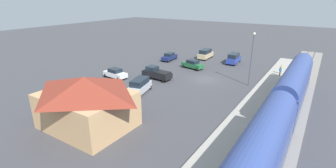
# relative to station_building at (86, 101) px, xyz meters

# --- Properties ---
(ground_plane) EXTENTS (200.00, 200.00, 0.00)m
(ground_plane) POSITION_rel_station_building_xyz_m (-4.00, -22.00, -2.99)
(ground_plane) COLOR #424247
(railway_track) EXTENTS (4.80, 70.00, 0.30)m
(railway_track) POSITION_rel_station_building_xyz_m (-18.00, -22.00, -2.89)
(railway_track) COLOR gray
(railway_track) RESTS_ON ground
(platform) EXTENTS (3.20, 46.00, 0.30)m
(platform) POSITION_rel_station_building_xyz_m (-14.00, -22.00, -2.84)
(platform) COLOR #A8A399
(platform) RESTS_ON ground
(station_building) EXTENTS (10.14, 7.96, 5.74)m
(station_building) POSITION_rel_station_building_xyz_m (0.00, 0.00, 0.00)
(station_building) COLOR tan
(station_building) RESTS_ON ground
(pedestrian_on_platform) EXTENTS (0.36, 0.36, 1.71)m
(pedestrian_on_platform) POSITION_rel_station_building_xyz_m (-14.58, -31.80, -1.71)
(pedestrian_on_platform) COLOR brown
(pedestrian_on_platform) RESTS_ON platform
(pedestrian_waiting_far) EXTENTS (0.36, 0.36, 1.71)m
(pedestrian_waiting_far) POSITION_rel_station_building_xyz_m (-14.64, -30.41, -1.71)
(pedestrian_waiting_far) COLOR brown
(pedestrian_waiting_far) RESTS_ON platform
(sedan_white) EXTENTS (4.65, 2.58, 1.74)m
(sedan_white) POSITION_rel_station_building_xyz_m (9.71, -14.08, -2.11)
(sedan_white) COLOR white
(sedan_white) RESTS_ON ground
(sedan_green) EXTENTS (4.77, 2.91, 1.74)m
(sedan_green) POSITION_rel_station_building_xyz_m (1.08, -27.01, -2.11)
(sedan_green) COLOR #236638
(sedan_green) RESTS_ON ground
(suv_silver) EXTENTS (3.06, 5.22, 2.22)m
(suv_silver) POSITION_rel_station_building_xyz_m (1.53, -10.81, -1.84)
(suv_silver) COLOR silver
(suv_silver) RESTS_ON ground
(sedan_navy) EXTENTS (2.16, 4.62, 1.74)m
(sedan_navy) POSITION_rel_station_building_xyz_m (8.60, -30.10, -2.11)
(sedan_navy) COLOR navy
(sedan_navy) RESTS_ON ground
(suv_tan) EXTENTS (2.07, 4.94, 2.22)m
(suv_tan) POSITION_rel_station_building_xyz_m (2.43, -35.96, -1.84)
(suv_tan) COLOR #C6B284
(suv_tan) RESTS_ON ground
(pickup_black) EXTENTS (5.52, 2.76, 2.14)m
(pickup_black) POSITION_rel_station_building_xyz_m (3.38, -17.71, -1.96)
(pickup_black) COLOR black
(pickup_black) RESTS_ON ground
(suv_blue) EXTENTS (2.22, 5.00, 2.22)m
(suv_blue) POSITION_rel_station_building_xyz_m (-4.50, -35.27, -1.84)
(suv_blue) COLOR #283D9E
(suv_blue) RESTS_ON ground
(light_pole_near_platform) EXTENTS (0.44, 0.44, 8.54)m
(light_pole_near_platform) POSITION_rel_station_building_xyz_m (-11.20, -23.03, 2.32)
(light_pole_near_platform) COLOR #515156
(light_pole_near_platform) RESTS_ON ground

